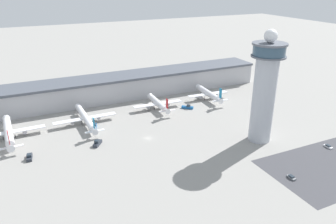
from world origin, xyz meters
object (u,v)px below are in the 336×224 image
at_px(airplane_gate_alpha, 8,132).
at_px(airplane_gate_delta, 209,94).
at_px(control_tower, 265,87).
at_px(airplane_gate_charlie, 158,103).
at_px(service_truck_baggage, 188,107).
at_px(service_truck_catering, 97,143).
at_px(service_truck_water, 29,157).
at_px(service_truck_fuel, 95,127).
at_px(car_maroon_suv, 328,147).
at_px(airplane_gate_bravo, 86,118).
at_px(car_silver_sedan, 291,177).

distance_m(airplane_gate_alpha, airplane_gate_delta, 131.52).
distance_m(control_tower, airplane_gate_charlie, 75.80).
bearing_deg(airplane_gate_charlie, control_tower, -63.56).
relative_size(control_tower, service_truck_baggage, 8.03).
bearing_deg(control_tower, airplane_gate_delta, 82.66).
xyz_separation_m(airplane_gate_charlie, airplane_gate_delta, (40.20, 1.70, 0.37)).
xyz_separation_m(service_truck_catering, service_truck_water, (-33.37, 0.09, -0.10)).
distance_m(service_truck_fuel, service_truck_water, 42.77).
height_order(airplane_gate_alpha, car_maroon_suv, airplane_gate_alpha).
height_order(airplane_gate_alpha, airplane_gate_delta, airplane_gate_delta).
xyz_separation_m(airplane_gate_bravo, service_truck_catering, (-0.37, -29.22, -2.85)).
relative_size(control_tower, car_maroon_suv, 12.23).
xyz_separation_m(airplane_gate_charlie, service_truck_catering, (-49.34, -32.91, -2.98)).
height_order(service_truck_fuel, car_maroon_suv, service_truck_fuel).
distance_m(airplane_gate_delta, service_truck_fuel, 86.98).
relative_size(service_truck_fuel, service_truck_baggage, 0.95).
relative_size(airplane_gate_charlie, service_truck_catering, 4.85).
bearing_deg(car_silver_sedan, airplane_gate_delta, 78.80).
bearing_deg(car_silver_sedan, airplane_gate_charlie, 101.42).
height_order(airplane_gate_bravo, service_truck_water, airplane_gate_bravo).
relative_size(control_tower, car_silver_sedan, 13.87).
bearing_deg(service_truck_catering, airplane_gate_delta, 21.13).
bearing_deg(service_truck_baggage, airplane_gate_alpha, 178.86).
xyz_separation_m(control_tower, airplane_gate_alpha, (-122.89, 58.61, -25.67)).
relative_size(airplane_gate_bravo, service_truck_fuel, 6.27).
xyz_separation_m(airplane_gate_delta, service_truck_catering, (-89.55, -34.61, -3.35)).
distance_m(airplane_gate_bravo, airplane_gate_delta, 89.34).
xyz_separation_m(airplane_gate_alpha, airplane_gate_delta, (131.33, 6.96, 0.39)).
distance_m(airplane_gate_charlie, car_silver_sedan, 101.75).
bearing_deg(service_truck_fuel, airplane_gate_charlie, 13.93).
distance_m(car_maroon_suv, car_silver_sedan, 40.43).
distance_m(control_tower, service_truck_fuel, 97.92).
distance_m(airplane_gate_charlie, service_truck_catering, 59.39).
relative_size(service_truck_water, car_maroon_suv, 1.43).
distance_m(airplane_gate_alpha, car_maroon_suv, 170.18).
height_order(control_tower, service_truck_fuel, control_tower).
bearing_deg(airplane_gate_delta, airplane_gate_alpha, -176.97).
distance_m(airplane_gate_alpha, car_silver_sedan, 145.97).
bearing_deg(car_maroon_suv, service_truck_water, 159.17).
height_order(service_truck_fuel, car_silver_sedan, service_truck_fuel).
bearing_deg(airplane_gate_alpha, airplane_gate_charlie, 3.30).
height_order(airplane_gate_bravo, service_truck_fuel, airplane_gate_bravo).
xyz_separation_m(service_truck_baggage, service_truck_water, (-100.97, -25.38, 0.01)).
xyz_separation_m(service_truck_fuel, service_truck_water, (-36.99, -21.48, 0.02)).
height_order(control_tower, service_truck_catering, control_tower).
relative_size(airplane_gate_alpha, airplane_gate_delta, 1.21).
xyz_separation_m(airplane_gate_alpha, car_maroon_suv, (149.49, -81.24, -3.48)).
xyz_separation_m(airplane_gate_bravo, car_maroon_suv, (107.34, -82.80, -3.37)).
relative_size(airplane_gate_bravo, airplane_gate_delta, 1.25).
relative_size(service_truck_baggage, car_silver_sedan, 1.73).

